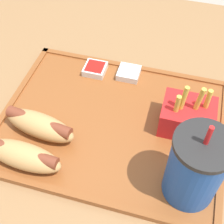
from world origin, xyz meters
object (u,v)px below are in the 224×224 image
sauce_cup_ketchup (95,69)px  hot_dog_near (40,125)px  hot_dog_far (23,155)px  fries_carton (187,116)px  sauce_cup_mayo (129,73)px  soda_cup (195,168)px

sauce_cup_ketchup → hot_dog_near: bearing=76.3°
hot_dog_far → fries_carton: (-0.26, -0.16, 0.01)m
hot_dog_far → sauce_cup_ketchup: 0.27m
hot_dog_far → hot_dog_near: same height
sauce_cup_mayo → sauce_cup_ketchup: (0.08, 0.01, 0.00)m
soda_cup → hot_dog_far: soda_cup is taller
hot_dog_near → fries_carton: fries_carton is taller
soda_cup → sauce_cup_ketchup: bearing=-44.5°
soda_cup → hot_dog_near: soda_cup is taller
fries_carton → sauce_cup_mayo: (0.14, -0.11, -0.02)m
hot_dog_near → sauce_cup_mayo: bearing=-121.7°
hot_dog_near → fries_carton: 0.28m
sauce_cup_ketchup → hot_dog_far: bearing=79.8°
hot_dog_near → sauce_cup_mayo: size_ratio=3.10×
fries_carton → hot_dog_near: bearing=19.0°
soda_cup → hot_dog_near: size_ratio=1.16×
sauce_cup_mayo → fries_carton: bearing=141.9°
hot_dog_far → sauce_cup_ketchup: size_ratio=3.04×
fries_carton → sauce_cup_mayo: fries_carton is taller
hot_dog_far → sauce_cup_ketchup: hot_dog_far is taller
hot_dog_far → fries_carton: size_ratio=1.33×
sauce_cup_mayo → sauce_cup_ketchup: bearing=5.9°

